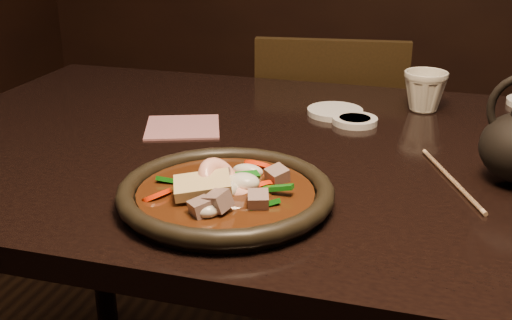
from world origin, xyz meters
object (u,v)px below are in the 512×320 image
(chair, at_px, (328,168))
(tea_cup, at_px, (425,90))
(table, at_px, (338,192))
(plate, at_px, (226,194))

(chair, height_order, tea_cup, chair)
(table, distance_m, tea_cup, 0.33)
(table, height_order, plate, plate)
(table, distance_m, chair, 0.67)
(table, bearing_deg, tea_cup, 66.11)
(chair, xyz_separation_m, tea_cup, (0.25, -0.33, 0.34))
(table, relative_size, plate, 5.15)
(table, bearing_deg, plate, -115.69)
(table, xyz_separation_m, tea_cup, (0.13, 0.29, 0.12))
(chair, bearing_deg, table, 93.08)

